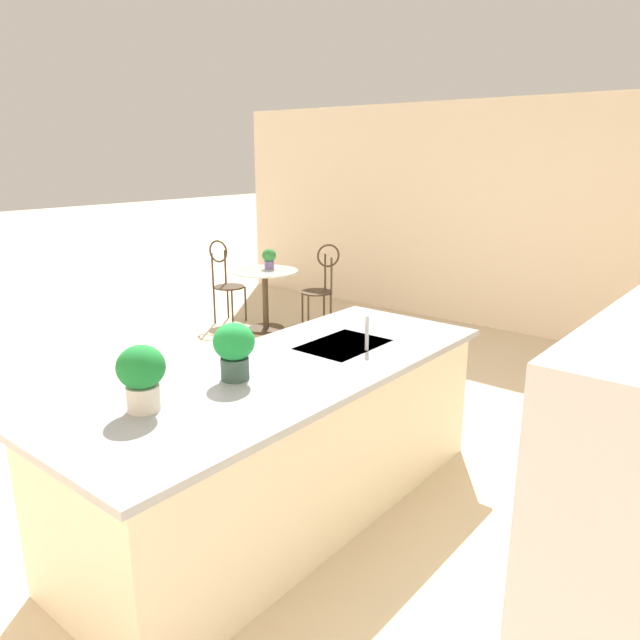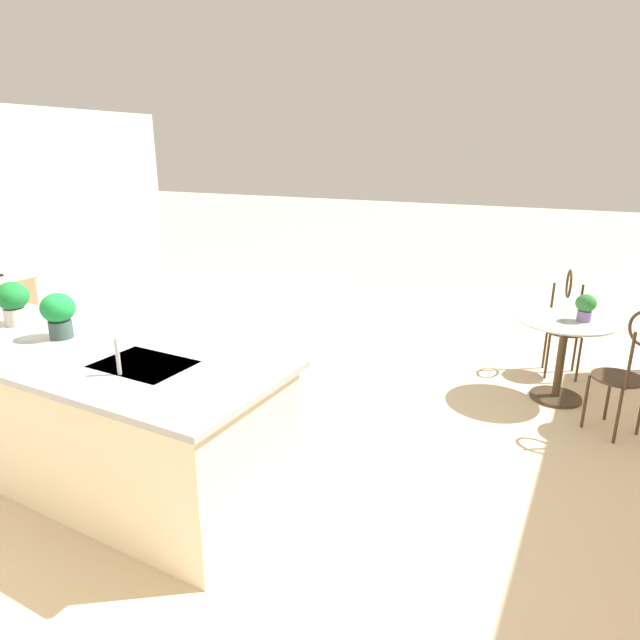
{
  "view_description": "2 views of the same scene",
  "coord_description": "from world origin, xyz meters",
  "px_view_note": "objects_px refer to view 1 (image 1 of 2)",
  "views": [
    {
      "loc": [
        2.65,
        3.03,
        2.1
      ],
      "look_at": [
        -0.93,
        0.1,
        0.8
      ],
      "focal_mm": 33.62,
      "sensor_mm": 36.0,
      "label": 1
    },
    {
      "loc": [
        -2.6,
        2.99,
        2.14
      ],
      "look_at": [
        -0.65,
        -0.64,
        0.84
      ],
      "focal_mm": 30.28,
      "sensor_mm": 36.0,
      "label": 2
    }
  ],
  "objects_px": {
    "bistro_table": "(265,294)",
    "potted_plant_on_table": "(269,257)",
    "chair_near_window": "(321,283)",
    "chair_by_island": "(225,278)",
    "potted_plant_counter_far": "(141,374)",
    "potted_plant_counter_near": "(234,347)"
  },
  "relations": [
    {
      "from": "bistro_table",
      "to": "potted_plant_on_table",
      "type": "distance_m",
      "value": 0.45
    },
    {
      "from": "bistro_table",
      "to": "chair_near_window",
      "type": "height_order",
      "value": "chair_near_window"
    },
    {
      "from": "bistro_table",
      "to": "chair_by_island",
      "type": "relative_size",
      "value": 0.77
    },
    {
      "from": "potted_plant_on_table",
      "to": "potted_plant_counter_far",
      "type": "height_order",
      "value": "potted_plant_counter_far"
    },
    {
      "from": "bistro_table",
      "to": "potted_plant_counter_far",
      "type": "distance_m",
      "value": 4.46
    },
    {
      "from": "bistro_table",
      "to": "potted_plant_counter_near",
      "type": "xyz_separation_m",
      "value": [
        2.97,
        2.7,
        0.65
      ]
    },
    {
      "from": "chair_near_window",
      "to": "potted_plant_counter_near",
      "type": "relative_size",
      "value": 3.33
    },
    {
      "from": "chair_near_window",
      "to": "potted_plant_counter_near",
      "type": "distance_m",
      "value": 4.15
    },
    {
      "from": "bistro_table",
      "to": "potted_plant_counter_far",
      "type": "height_order",
      "value": "potted_plant_counter_far"
    },
    {
      "from": "chair_by_island",
      "to": "potted_plant_counter_far",
      "type": "relative_size",
      "value": 3.25
    },
    {
      "from": "potted_plant_on_table",
      "to": "potted_plant_counter_far",
      "type": "relative_size",
      "value": 0.74
    },
    {
      "from": "chair_near_window",
      "to": "potted_plant_counter_far",
      "type": "bearing_deg",
      "value": 28.67
    },
    {
      "from": "chair_by_island",
      "to": "potted_plant_on_table",
      "type": "xyz_separation_m",
      "value": [
        -0.17,
        0.61,
        0.3
      ]
    },
    {
      "from": "bistro_table",
      "to": "chair_by_island",
      "type": "height_order",
      "value": "chair_by_island"
    },
    {
      "from": "chair_by_island",
      "to": "potted_plant_counter_near",
      "type": "xyz_separation_m",
      "value": [
        2.93,
        3.36,
        0.53
      ]
    },
    {
      "from": "chair_near_window",
      "to": "potted_plant_counter_far",
      "type": "height_order",
      "value": "potted_plant_counter_far"
    },
    {
      "from": "potted_plant_counter_near",
      "to": "potted_plant_counter_far",
      "type": "xyz_separation_m",
      "value": [
        0.55,
        -0.04,
        0.0
      ]
    },
    {
      "from": "bistro_table",
      "to": "chair_near_window",
      "type": "distance_m",
      "value": 0.69
    },
    {
      "from": "potted_plant_on_table",
      "to": "chair_by_island",
      "type": "bearing_deg",
      "value": -74.23
    },
    {
      "from": "bistro_table",
      "to": "chair_by_island",
      "type": "bearing_deg",
      "value": -86.41
    },
    {
      "from": "bistro_table",
      "to": "potted_plant_counter_far",
      "type": "xyz_separation_m",
      "value": [
        3.52,
        2.66,
        0.66
      ]
    },
    {
      "from": "chair_by_island",
      "to": "potted_plant_counter_far",
      "type": "bearing_deg",
      "value": 43.67
    }
  ]
}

